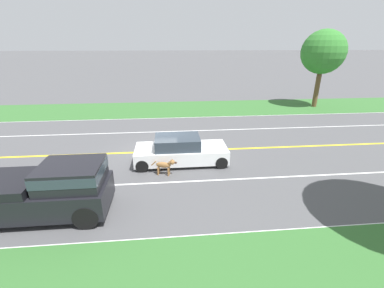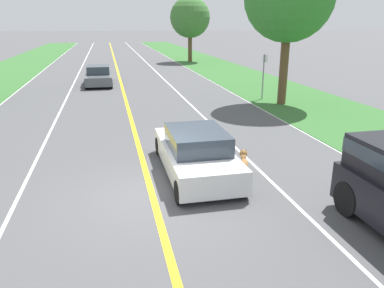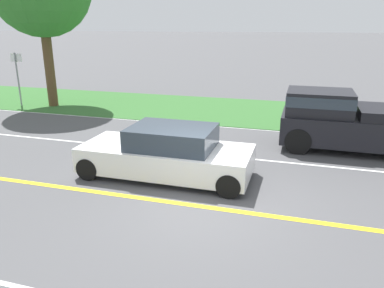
% 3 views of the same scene
% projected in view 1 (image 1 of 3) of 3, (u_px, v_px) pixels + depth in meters
% --- Properties ---
extents(ground_plane, '(400.00, 400.00, 0.00)m').
position_uv_depth(ground_plane, '(156.00, 152.00, 14.52)').
color(ground_plane, '#4C4C4F').
extents(centre_divider_line, '(0.18, 160.00, 0.01)m').
position_uv_depth(centre_divider_line, '(156.00, 152.00, 14.52)').
color(centre_divider_line, yellow).
rests_on(centre_divider_line, ground).
extents(lane_edge_line_right, '(0.14, 160.00, 0.01)m').
position_uv_depth(lane_edge_line_right, '(147.00, 240.00, 8.04)').
color(lane_edge_line_right, white).
rests_on(lane_edge_line_right, ground).
extents(lane_edge_line_left, '(0.14, 160.00, 0.01)m').
position_uv_depth(lane_edge_line_left, '(159.00, 118.00, 21.00)').
color(lane_edge_line_left, white).
rests_on(lane_edge_line_left, ground).
extents(lane_dash_same_dir, '(0.10, 160.00, 0.01)m').
position_uv_depth(lane_dash_same_dir, '(153.00, 183.00, 11.28)').
color(lane_dash_same_dir, white).
rests_on(lane_dash_same_dir, ground).
extents(lane_dash_oncoming, '(0.10, 160.00, 0.01)m').
position_uv_depth(lane_dash_oncoming, '(158.00, 132.00, 17.76)').
color(lane_dash_oncoming, white).
rests_on(lane_dash_oncoming, ground).
extents(grass_verge_left, '(6.00, 160.00, 0.03)m').
position_uv_depth(grass_verge_left, '(160.00, 109.00, 23.77)').
color(grass_verge_left, '#33662D').
rests_on(grass_verge_left, ground).
extents(ego_car, '(1.92, 4.61, 1.41)m').
position_uv_depth(ego_car, '(180.00, 151.00, 13.01)').
color(ego_car, white).
rests_on(ego_car, ground).
extents(dog, '(0.46, 1.22, 0.82)m').
position_uv_depth(dog, '(165.00, 165.00, 11.81)').
color(dog, olive).
rests_on(dog, ground).
extents(pickup_truck, '(2.02, 5.48, 1.93)m').
position_uv_depth(pickup_truck, '(35.00, 191.00, 8.88)').
color(pickup_truck, black).
rests_on(pickup_truck, ground).
extents(roadside_tree_left_near, '(3.84, 3.84, 6.91)m').
position_uv_depth(roadside_tree_left_near, '(323.00, 52.00, 22.89)').
color(roadside_tree_left_near, brown).
rests_on(roadside_tree_left_near, ground).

